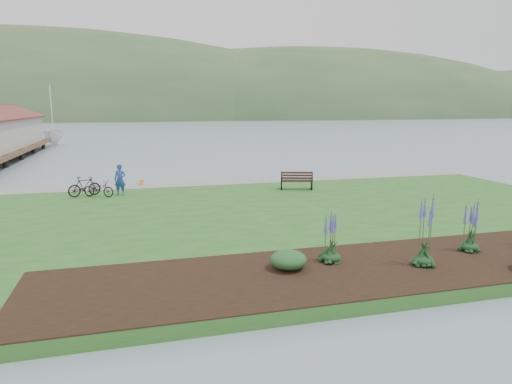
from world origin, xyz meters
TOP-DOWN VIEW (x-y plane):
  - ground at (0.00, 0.00)m, footprint 600.00×600.00m
  - lawn at (0.00, -2.00)m, footprint 34.00×20.00m
  - shoreline_path at (0.00, 6.90)m, footprint 34.00×2.20m
  - garden_bed at (3.00, -9.80)m, footprint 24.00×4.40m
  - far_hillside at (20.00, 170.00)m, footprint 580.00×80.00m
  - park_bench at (3.43, 3.18)m, footprint 1.97×1.26m
  - person at (-6.52, 4.16)m, footprint 0.84×0.67m
  - bicycle_a at (-7.64, 3.93)m, footprint 1.32×1.82m
  - bicycle_b at (-8.40, 4.36)m, footprint 1.23×1.83m
  - sailboat at (-16.00, 45.13)m, footprint 9.76×9.94m
  - pannier at (-5.32, 7.20)m, footprint 0.27×0.35m
  - echium_0 at (2.67, -10.14)m, footprint 0.62×0.62m
  - echium_1 at (5.03, -9.33)m, footprint 0.62×0.62m
  - echium_4 at (0.07, -9.13)m, footprint 0.62×0.62m
  - shrub_0 at (-1.42, -9.35)m, footprint 1.10×1.10m

SIDE VIEW (x-z plane):
  - ground at x=0.00m, z-range 0.00..0.00m
  - far_hillside at x=20.00m, z-range -19.00..19.00m
  - sailboat at x=-16.00m, z-range -12.76..12.76m
  - lawn at x=0.00m, z-range 0.00..0.40m
  - shoreline_path at x=0.00m, z-range 0.40..0.43m
  - garden_bed at x=3.00m, z-range 0.40..0.44m
  - pannier at x=-5.32m, z-range 0.40..0.73m
  - shrub_0 at x=-1.42m, z-range 0.44..0.99m
  - bicycle_a at x=-7.64m, z-range 0.40..1.31m
  - bicycle_b at x=-8.40m, z-range 0.40..1.47m
  - park_bench at x=3.43m, z-range 0.40..1.53m
  - echium_4 at x=0.07m, z-range 0.25..2.10m
  - echium_1 at x=5.03m, z-range 0.29..2.13m
  - person at x=-6.52m, z-range 0.40..2.41m
  - echium_0 at x=2.67m, z-range 0.23..2.62m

